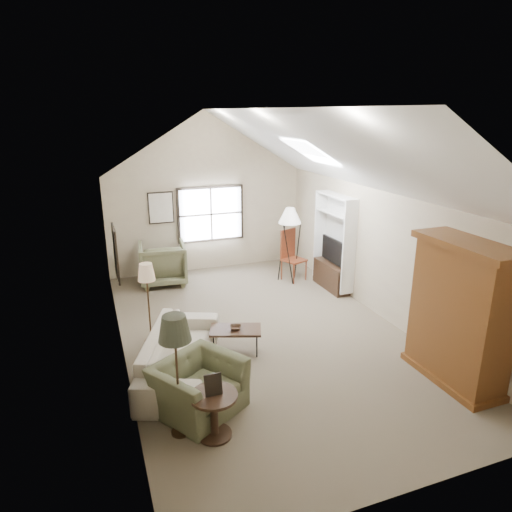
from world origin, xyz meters
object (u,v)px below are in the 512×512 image
object	(u,v)px
side_table	(214,415)
armchair_near	(199,387)
sofa	(181,353)
side_chair	(294,256)
armchair_far	(163,263)
coffee_table	(236,340)
armoire	(460,313)

from	to	relation	value
side_table	armchair_near	bearing A→B (deg)	95.42
sofa	side_chair	xyz separation A→B (m)	(3.43, 3.19, 0.27)
armchair_near	side_chair	size ratio (longest dim) A/B	0.90
armchair_near	side_table	world-z (taller)	armchair_near
side_table	side_chair	size ratio (longest dim) A/B	0.49
armchair_near	armchair_far	distance (m)	5.10
sofa	coffee_table	bearing A→B (deg)	-50.67
coffee_table	side_table	distance (m)	2.12
armoire	armchair_far	world-z (taller)	armoire
sofa	armchair_near	world-z (taller)	armchair_near
side_table	coffee_table	bearing A→B (deg)	64.70
armchair_far	sofa	bearing A→B (deg)	90.50
armoire	side_table	world-z (taller)	armoire
armchair_far	side_table	size ratio (longest dim) A/B	1.81
armchair_near	coffee_table	size ratio (longest dim) A/B	1.30
armoire	sofa	distance (m)	4.27
armchair_near	coffee_table	bearing A→B (deg)	22.29
armoire	side_chair	distance (m)	4.85
armchair_far	coffee_table	world-z (taller)	armchair_far
armchair_near	coffee_table	xyz separation A→B (m)	(0.96, 1.33, -0.14)
side_table	armoire	bearing A→B (deg)	-0.32
coffee_table	armchair_far	bearing A→B (deg)	99.04
sofa	side_table	size ratio (longest dim) A/B	3.99
armchair_near	armchair_far	world-z (taller)	armchair_far
coffee_table	side_chair	bearing A→B (deg)	49.80
armchair_far	coffee_table	xyz separation A→B (m)	(0.60, -3.76, -0.28)
coffee_table	side_table	xyz separation A→B (m)	(-0.91, -1.92, 0.08)
armoire	armchair_near	xyz separation A→B (m)	(-3.83, 0.61, -0.74)
sofa	side_chair	world-z (taller)	side_chair
armoire	side_chair	bearing A→B (deg)	95.32
armoire	armchair_near	bearing A→B (deg)	170.96
armchair_near	side_chair	world-z (taller)	side_chair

